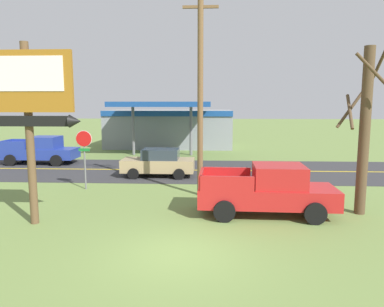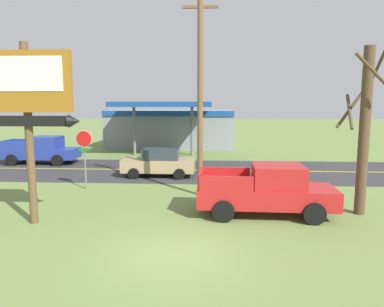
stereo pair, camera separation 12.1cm
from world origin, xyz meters
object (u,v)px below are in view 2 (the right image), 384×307
stop_sign (84,149)px  bare_tree (364,127)px  utility_pole (200,83)px  motel_sign (27,100)px  gas_station (171,127)px  car_tan_near_lane (159,162)px  pickup_blue_on_road (42,150)px  pickup_red_parked_on_lawn (267,191)px

stop_sign → bare_tree: (12.11, -3.40, 1.35)m
utility_pole → motel_sign: bearing=-141.8°
stop_sign → gas_station: gas_station is taller
stop_sign → car_tan_near_lane: (3.23, 3.36, -1.20)m
utility_pole → car_tan_near_lane: utility_pole is taller
motel_sign → bare_tree: (12.08, 1.95, -1.03)m
gas_station → pickup_blue_on_road: (-8.03, -10.49, -0.98)m
motel_sign → car_tan_near_lane: 9.95m
utility_pole → pickup_blue_on_road: 14.79m
pickup_red_parked_on_lawn → utility_pole: bearing=132.6°
stop_sign → car_tan_near_lane: 4.81m
motel_sign → utility_pole: 7.36m
pickup_red_parked_on_lawn → pickup_blue_on_road: size_ratio=1.01×
motel_sign → pickup_red_parked_on_lawn: bearing=10.6°
gas_station → car_tan_near_lane: size_ratio=2.86×
utility_pole → car_tan_near_lane: (-2.54, 4.19, -4.35)m
pickup_blue_on_road → car_tan_near_lane: size_ratio=1.24×
bare_tree → pickup_blue_on_road: size_ratio=1.37×
bare_tree → pickup_blue_on_road: 21.03m
utility_pole → car_tan_near_lane: size_ratio=2.33×
utility_pole → pickup_blue_on_road: size_ratio=1.88×
utility_pole → gas_station: 19.29m
motel_sign → stop_sign: size_ratio=2.15×
motel_sign → gas_station: motel_sign is taller
utility_pole → car_tan_near_lane: 6.55m
pickup_red_parked_on_lawn → car_tan_near_lane: size_ratio=1.25×
gas_station → motel_sign: bearing=-95.4°
motel_sign → gas_station: size_ratio=0.53×
motel_sign → stop_sign: 5.86m
stop_sign → pickup_blue_on_road: 9.43m
gas_station → bare_tree: bearing=-65.1°
stop_sign → utility_pole: utility_pole is taller
bare_tree → gas_station: 23.48m
stop_sign → pickup_blue_on_road: (-5.79, 7.36, -1.06)m
utility_pole → bare_tree: bearing=-22.1°
pickup_red_parked_on_lawn → car_tan_near_lane: (-5.25, 7.13, -0.13)m
stop_sign → gas_station: (2.23, 17.85, -0.08)m
car_tan_near_lane → pickup_blue_on_road: bearing=156.1°
motel_sign → gas_station: bearing=84.6°
stop_sign → utility_pole: bearing=-8.1°
stop_sign → gas_station: bearing=82.9°
motel_sign → stop_sign: motel_sign is taller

